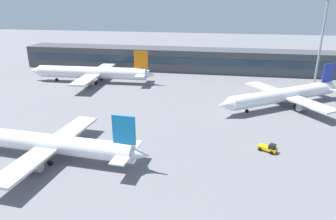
% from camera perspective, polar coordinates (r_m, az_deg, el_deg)
% --- Properties ---
extents(ground_plane, '(400.00, 400.00, 0.00)m').
position_cam_1_polar(ground_plane, '(76.11, 3.67, -2.35)').
color(ground_plane, slate).
extents(terminal_building, '(151.49, 12.13, 9.00)m').
position_cam_1_polar(terminal_building, '(129.59, 6.69, 9.07)').
color(terminal_building, '#3F4247').
rests_on(terminal_building, ground_plane).
extents(airplane_near, '(41.08, 28.69, 10.14)m').
position_cam_1_polar(airplane_near, '(63.02, -21.53, -5.69)').
color(airplane_near, silver).
rests_on(airplane_near, ground_plane).
extents(airplane_mid, '(37.16, 28.76, 10.73)m').
position_cam_1_polar(airplane_mid, '(92.09, 20.44, 2.58)').
color(airplane_mid, white).
rests_on(airplane_mid, ground_plane).
extents(airplane_far, '(47.23, 32.89, 11.67)m').
position_cam_1_polar(airplane_far, '(114.63, -13.94, 6.68)').
color(airplane_far, silver).
rests_on(airplane_far, ground_plane).
extents(baggage_tug_yellow, '(3.87, 3.12, 1.75)m').
position_cam_1_polar(baggage_tug_yellow, '(65.10, 18.03, -6.65)').
color(baggage_tug_yellow, '#F2B20C').
rests_on(baggage_tug_yellow, ground_plane).
extents(floodlight_tower_west, '(3.20, 0.80, 31.17)m').
position_cam_1_polar(floodlight_tower_west, '(114.11, 26.53, 12.37)').
color(floodlight_tower_west, gray).
rests_on(floodlight_tower_west, ground_plane).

